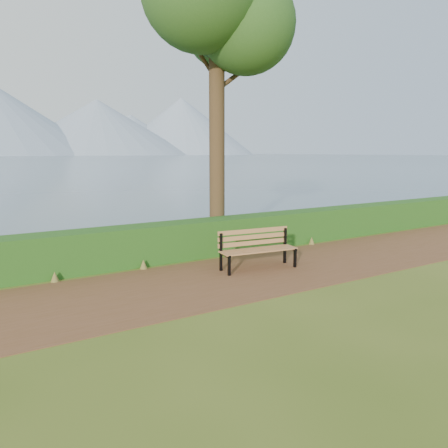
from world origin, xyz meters
TOP-DOWN VIEW (x-y plane):
  - ground at (0.00, 0.00)m, footprint 140.00×140.00m
  - path at (0.00, 0.30)m, footprint 40.00×3.40m
  - hedge at (0.00, 2.60)m, footprint 32.00×0.85m
  - bench at (1.34, 0.64)m, footprint 2.01×0.81m

SIDE VIEW (x-z plane):
  - ground at x=0.00m, z-range 0.00..0.00m
  - path at x=0.00m, z-range 0.00..0.01m
  - hedge at x=0.00m, z-range 0.00..1.00m
  - bench at x=1.34m, z-range 0.07..1.06m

